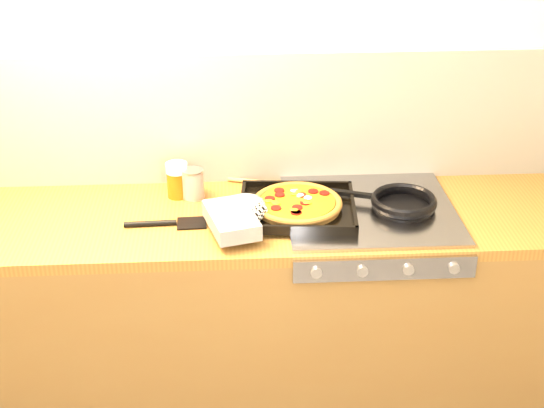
{
  "coord_description": "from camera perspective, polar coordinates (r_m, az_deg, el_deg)",
  "views": [
    {
      "loc": [
        -0.04,
        -1.27,
        2.16
      ],
      "look_at": [
        0.1,
        1.08,
        0.95
      ],
      "focal_mm": 50.0,
      "sensor_mm": 36.0,
      "label": 1
    }
  ],
  "objects": [
    {
      "name": "room_shell",
      "position": [
        2.84,
        -2.4,
        6.38
      ],
      "size": [
        3.2,
        3.2,
        3.2
      ],
      "color": "white",
      "rests_on": "ground"
    },
    {
      "name": "counter_run",
      "position": [
        2.92,
        -2.0,
        -8.63
      ],
      "size": [
        3.2,
        0.62,
        0.9
      ],
      "color": "brown",
      "rests_on": "ground"
    },
    {
      "name": "stovetop",
      "position": [
        2.72,
        7.35,
        -0.45
      ],
      "size": [
        0.6,
        0.56,
        0.02
      ],
      "primitive_type": "cube",
      "color": "#96959A",
      "rests_on": "counter_run"
    },
    {
      "name": "pizza_on_tray",
      "position": [
        2.63,
        0.55,
        -0.29
      ],
      "size": [
        0.55,
        0.46,
        0.07
      ],
      "color": "black",
      "rests_on": "stovetop"
    },
    {
      "name": "frying_pan",
      "position": [
        2.72,
        9.77,
        0.11
      ],
      "size": [
        0.41,
        0.3,
        0.04
      ],
      "color": "black",
      "rests_on": "stovetop"
    },
    {
      "name": "tomato_can",
      "position": [
        2.79,
        -5.97,
        1.51
      ],
      "size": [
        0.1,
        0.1,
        0.11
      ],
      "color": "maroon",
      "rests_on": "counter_run"
    },
    {
      "name": "juice_glass",
      "position": [
        2.8,
        -7.16,
        1.83
      ],
      "size": [
        0.09,
        0.09,
        0.13
      ],
      "color": "#E14F0D",
      "rests_on": "counter_run"
    },
    {
      "name": "wooden_spoon",
      "position": [
        2.88,
        0.08,
        1.55
      ],
      "size": [
        0.29,
        0.11,
        0.02
      ],
      "color": "tan",
      "rests_on": "counter_run"
    },
    {
      "name": "black_spatula",
      "position": [
        2.63,
        -7.87,
        -1.45
      ],
      "size": [
        0.28,
        0.09,
        0.02
      ],
      "color": "black",
      "rests_on": "counter_run"
    }
  ]
}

